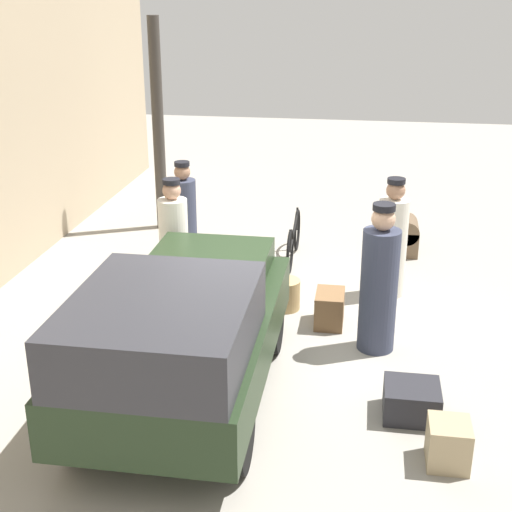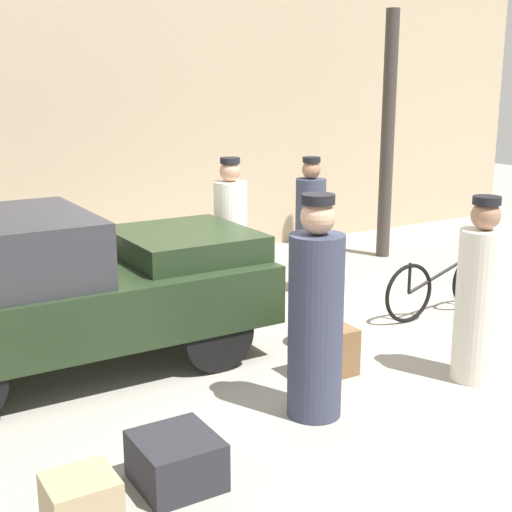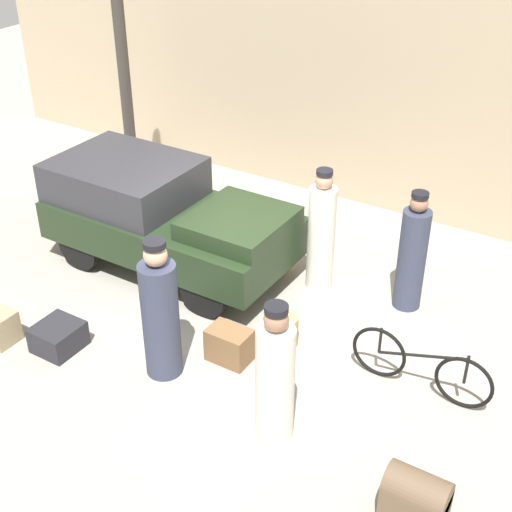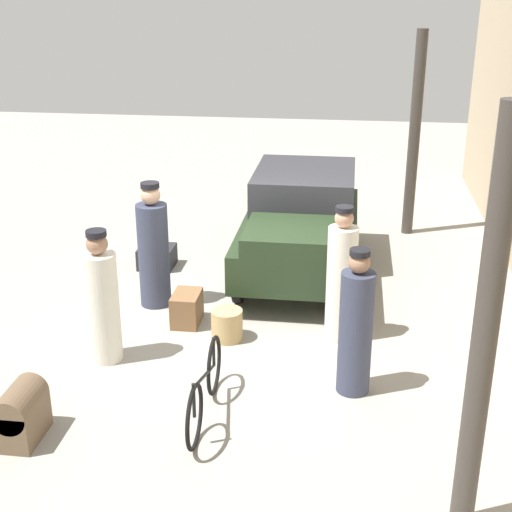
% 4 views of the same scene
% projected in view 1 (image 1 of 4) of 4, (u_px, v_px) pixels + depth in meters
% --- Properties ---
extents(ground_plane, '(30.00, 30.00, 0.00)m').
position_uv_depth(ground_plane, '(269.00, 334.00, 8.87)').
color(ground_plane, gray).
extents(canopy_pillar_right, '(0.20, 0.20, 3.60)m').
position_uv_depth(canopy_pillar_right, '(158.00, 126.00, 12.11)').
color(canopy_pillar_right, '#38332D').
rests_on(canopy_pillar_right, ground).
extents(truck, '(3.60, 1.73, 1.50)m').
position_uv_depth(truck, '(182.00, 331.00, 7.11)').
color(truck, black).
rests_on(truck, ground).
extents(bicycle, '(1.69, 0.04, 0.71)m').
position_uv_depth(bicycle, '(294.00, 240.00, 11.09)').
color(bicycle, black).
rests_on(bicycle, ground).
extents(wicker_basket, '(0.41, 0.41, 0.41)m').
position_uv_depth(wicker_basket, '(285.00, 294.00, 9.49)').
color(wicker_basket, tan).
rests_on(wicker_basket, ground).
extents(porter_with_bicycle, '(0.38, 0.38, 1.79)m').
position_uv_depth(porter_with_bicycle, '(174.00, 251.00, 9.27)').
color(porter_with_bicycle, silver).
rests_on(porter_with_bicycle, ground).
extents(porter_lifting_near_truck, '(0.44, 0.44, 1.80)m').
position_uv_depth(porter_lifting_near_truck, '(379.00, 285.00, 8.24)').
color(porter_lifting_near_truck, '#33384C').
rests_on(porter_lifting_near_truck, ground).
extents(porter_carrying_trunk, '(0.37, 0.37, 1.71)m').
position_uv_depth(porter_carrying_trunk, '(184.00, 223.00, 10.46)').
color(porter_carrying_trunk, '#33384C').
rests_on(porter_carrying_trunk, ground).
extents(conductor_in_dark_uniform, '(0.41, 0.41, 1.67)m').
position_uv_depth(conductor_in_dark_uniform, '(392.00, 243.00, 9.74)').
color(conductor_in_dark_uniform, silver).
rests_on(conductor_in_dark_uniform, ground).
extents(trunk_wicker_pale, '(0.40, 0.37, 0.42)m').
position_uv_depth(trunk_wicker_pale, '(448.00, 444.00, 6.41)').
color(trunk_wicker_pale, '#9E8966').
rests_on(trunk_wicker_pale, ground).
extents(suitcase_small_leather, '(0.52, 0.55, 0.34)m').
position_uv_depth(suitcase_small_leather, '(411.00, 401.00, 7.14)').
color(suitcase_small_leather, '#232328').
rests_on(suitcase_small_leather, ground).
extents(trunk_large_brown, '(0.52, 0.36, 0.44)m').
position_uv_depth(trunk_large_brown, '(330.00, 309.00, 9.04)').
color(trunk_large_brown, brown).
rests_on(trunk_large_brown, ground).
extents(trunk_barrel_dark, '(0.59, 0.37, 0.60)m').
position_uv_depth(trunk_barrel_dark, '(406.00, 235.00, 11.42)').
color(trunk_barrel_dark, brown).
rests_on(trunk_barrel_dark, ground).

